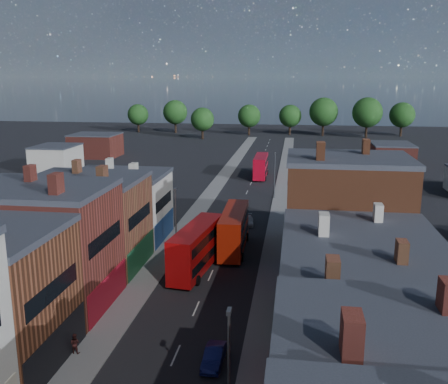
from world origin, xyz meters
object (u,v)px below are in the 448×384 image
(car_3, at_px, (247,221))
(bus_1, at_px, (234,229))
(ped_1, at_px, (75,343))
(car_1, at_px, (214,356))
(car_2, at_px, (211,243))
(bus_2, at_px, (261,166))
(ped_3, at_px, (276,352))
(bus_0, at_px, (197,247))

(car_3, bearing_deg, bus_1, -99.57)
(ped_1, bearing_deg, car_1, -176.76)
(bus_1, relative_size, car_3, 2.82)
(bus_1, relative_size, car_2, 2.67)
(bus_2, relative_size, ped_3, 6.37)
(car_1, relative_size, ped_1, 2.43)
(bus_1, relative_size, car_1, 3.01)
(bus_1, height_order, car_2, bus_1)
(car_1, relative_size, ped_3, 2.29)
(ped_3, bearing_deg, car_1, 114.69)
(bus_0, xyz_separation_m, car_1, (4.83, -17.87, -2.09))
(bus_2, height_order, ped_3, bus_2)
(ped_1, bearing_deg, ped_3, -174.26)
(bus_2, bearing_deg, car_2, -93.73)
(car_3, bearing_deg, car_1, -95.00)
(car_3, bearing_deg, ped_1, -111.69)
(car_1, relative_size, car_2, 0.89)
(bus_1, distance_m, car_3, 11.33)
(bus_0, relative_size, car_2, 2.73)
(bus_0, xyz_separation_m, bus_2, (3.22, 53.27, -0.21))
(bus_0, relative_size, ped_1, 7.48)
(ped_3, bearing_deg, bus_0, 44.34)
(bus_2, xyz_separation_m, ped_1, (-9.20, -71.30, -1.60))
(bus_0, distance_m, car_3, 18.83)
(ped_1, xyz_separation_m, ped_3, (15.40, 0.90, 0.05))
(bus_2, bearing_deg, car_1, -88.71)
(car_1, distance_m, car_3, 36.21)
(car_3, xyz_separation_m, ped_3, (5.63, -35.45, 0.37))
(car_3, height_order, ped_1, ped_1)
(bus_1, distance_m, car_1, 25.21)
(bus_1, distance_m, ped_3, 25.17)
(car_1, distance_m, ped_3, 4.66)
(car_1, distance_m, car_2, 26.14)
(car_2, xyz_separation_m, car_3, (3.52, 10.45, -0.01))
(bus_0, relative_size, bus_1, 1.02)
(bus_0, bearing_deg, car_1, -67.57)
(ped_1, bearing_deg, car_3, -102.63)
(bus_1, xyz_separation_m, ped_1, (-9.20, -25.23, -1.80))
(bus_2, distance_m, car_3, 35.01)
(bus_0, bearing_deg, bus_2, 93.85)
(car_2, height_order, ped_3, ped_3)
(bus_1, xyz_separation_m, ped_3, (6.20, -24.33, -1.75))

